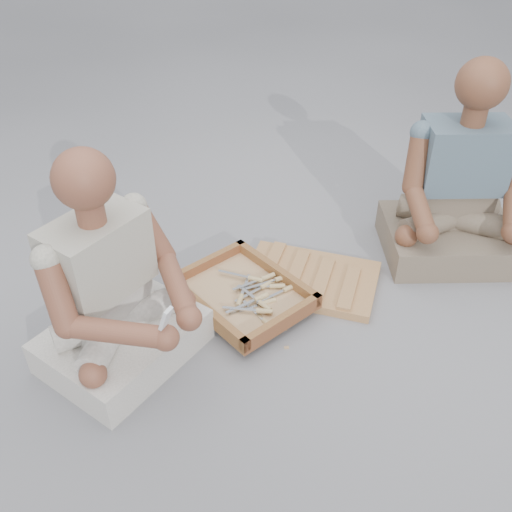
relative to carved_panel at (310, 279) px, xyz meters
The scene contains 28 objects.
ground 0.50m from the carved_panel, 101.38° to the right, with size 60.00×60.00×0.00m, color gray.
carved_panel is the anchor object (origin of this frame).
tool_tray 0.36m from the carved_panel, 123.69° to the right, with size 0.68×0.61×0.07m.
chisel_0 0.20m from the carved_panel, 101.23° to the right, with size 0.11×0.21×0.02m.
chisel_1 0.27m from the carved_panel, 121.88° to the right, with size 0.09×0.21×0.02m.
chisel_2 0.35m from the carved_panel, 104.13° to the right, with size 0.21×0.09×0.02m.
chisel_3 0.34m from the carved_panel, 110.28° to the right, with size 0.11×0.21×0.02m.
chisel_4 0.39m from the carved_panel, 100.11° to the right, with size 0.21×0.10×0.02m.
chisel_5 0.30m from the carved_panel, 135.31° to the right, with size 0.22×0.05×0.02m.
chisel_6 0.39m from the carved_panel, 119.04° to the right, with size 0.08×0.22×0.02m.
chisel_7 0.33m from the carved_panel, 104.96° to the right, with size 0.14×0.19×0.02m.
chisel_8 0.23m from the carved_panel, 116.89° to the right, with size 0.20×0.13×0.02m.
chisel_9 0.41m from the carved_panel, 92.84° to the right, with size 0.21×0.11×0.02m.
chisel_10 0.19m from the carved_panel, 123.63° to the right, with size 0.14×0.19×0.02m.
chisel_11 0.25m from the carved_panel, 131.83° to the right, with size 0.13×0.20×0.02m.
wood_chip_0 0.49m from the carved_panel, 106.92° to the right, with size 0.02×0.01×0.00m, color tan.
wood_chip_1 0.24m from the carved_panel, behind, with size 0.02×0.01×0.00m, color tan.
wood_chip_2 0.35m from the carved_panel, 83.15° to the right, with size 0.02×0.01×0.00m, color tan.
wood_chip_3 0.12m from the carved_panel, 43.26° to the left, with size 0.02×0.01×0.00m, color tan.
wood_chip_4 0.43m from the carved_panel, 138.11° to the right, with size 0.02×0.01×0.00m, color tan.
wood_chip_5 0.71m from the carved_panel, 137.12° to the right, with size 0.02×0.01×0.00m, color tan.
wood_chip_6 0.45m from the carved_panel, 77.28° to the right, with size 0.02×0.01×0.00m, color tan.
wood_chip_7 0.47m from the carved_panel, 120.42° to the right, with size 0.02×0.01×0.00m, color tan.
wood_chip_8 0.36m from the carved_panel, behind, with size 0.02×0.01×0.00m, color tan.
wood_chip_9 0.33m from the carved_panel, 119.79° to the right, with size 0.02×0.01×0.00m, color tan.
craftsman 0.98m from the carved_panel, 120.43° to the right, with size 0.65×0.64×0.93m.
companion 0.82m from the carved_panel, 49.59° to the left, with size 0.80×0.76×0.99m.
mobile_phone 1.00m from the carved_panel, 98.75° to the right, with size 0.05×0.04×0.10m.
Camera 1 is at (0.92, -1.48, 1.76)m, focal length 40.00 mm.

